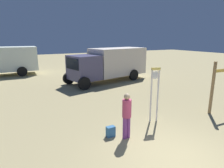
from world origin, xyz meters
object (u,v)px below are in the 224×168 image
Objects in this scene: arrow_sign at (218,80)px; box_truck_near at (110,63)px; backpack at (111,131)px; box_truck_far at (1,60)px; standing_clock at (155,91)px; person_near_clock at (127,114)px.

box_truck_near reaches higher than arrow_sign.
box_truck_far is (-3.67, 15.07, 1.31)m from backpack.
standing_clock is at bearing -104.79° from box_truck_near.
standing_clock is 8.32m from box_truck_near.
person_near_clock reaches higher than backpack.
box_truck_near is at bearing 75.21° from standing_clock.
person_near_clock is at bearing -159.68° from standing_clock.
standing_clock is at bearing 20.32° from person_near_clock.
standing_clock is at bearing -68.21° from box_truck_far.
standing_clock is 3.33m from arrow_sign.
standing_clock is at bearing 7.49° from backpack.
standing_clock is 0.95× the size of arrow_sign.
box_truck_near is 10.48m from box_truck_far.
backpack is (-0.45, 0.37, -0.74)m from person_near_clock.
standing_clock is 0.32× the size of box_truck_near.
backpack is at bearing -172.51° from standing_clock.
person_near_clock is at bearing -75.05° from box_truck_far.
backpack is 9.49m from box_truck_near.
box_truck_far is at bearing 111.79° from standing_clock.
arrow_sign reaches higher than person_near_clock.
arrow_sign is at bearing -59.15° from box_truck_far.
backpack is at bearing 140.60° from person_near_clock.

